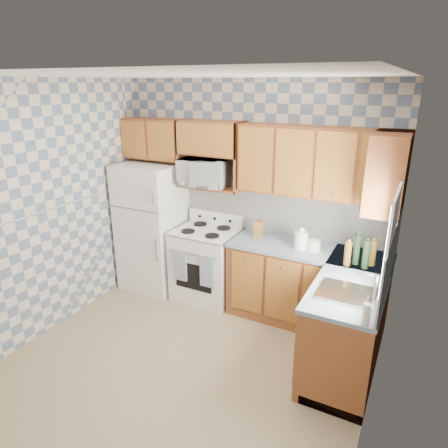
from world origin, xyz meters
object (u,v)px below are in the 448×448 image
(microwave, at_px, (205,172))
(electric_kettle, at_px, (301,240))
(refrigerator, at_px, (153,227))
(stove_body, at_px, (207,264))

(microwave, height_order, electric_kettle, microwave)
(refrigerator, distance_m, stove_body, 0.89)
(refrigerator, bearing_deg, microwave, 11.62)
(refrigerator, height_order, microwave, microwave)
(refrigerator, bearing_deg, electric_kettle, -0.06)
(refrigerator, bearing_deg, stove_body, 1.78)
(stove_body, distance_m, electric_kettle, 1.34)
(stove_body, bearing_deg, refrigerator, -178.22)
(microwave, xyz_separation_m, electric_kettle, (1.29, -0.15, -0.60))
(stove_body, distance_m, microwave, 1.17)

